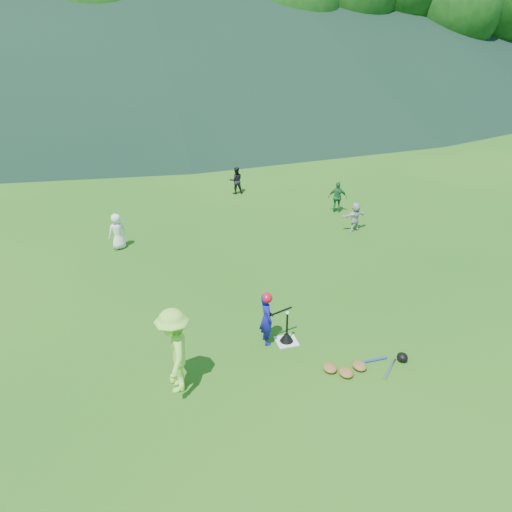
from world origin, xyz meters
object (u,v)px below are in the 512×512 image
at_px(home_plate, 287,341).
at_px(adult_coach, 174,351).
at_px(fielder_d, 355,217).
at_px(batting_tee, 287,337).
at_px(fielder_c, 338,197).
at_px(fielder_b, 236,180).
at_px(fielder_a, 117,231).
at_px(batter_child, 267,319).
at_px(equipment_pile, 360,366).

distance_m(home_plate, adult_coach, 2.76).
distance_m(fielder_d, batting_tee, 6.69).
bearing_deg(fielder_c, fielder_b, -22.20).
bearing_deg(fielder_d, adult_coach, 34.54).
bearing_deg(adult_coach, batting_tee, 117.23).
bearing_deg(batting_tee, fielder_b, 82.85).
height_order(fielder_b, batting_tee, fielder_b).
bearing_deg(fielder_d, fielder_a, -13.21).
relative_size(batter_child, fielder_d, 1.24).
bearing_deg(adult_coach, home_plate, 117.23).
bearing_deg(fielder_b, fielder_d, 125.09).
xyz_separation_m(fielder_c, fielder_d, (-0.14, -1.72, -0.07)).
relative_size(home_plate, fielder_c, 0.40).
relative_size(home_plate, fielder_a, 0.41).
height_order(fielder_c, batting_tee, fielder_c).
height_order(fielder_a, equipment_pile, fielder_a).
relative_size(fielder_d, equipment_pile, 0.54).
height_order(batter_child, fielder_a, batter_child).
height_order(adult_coach, batting_tee, adult_coach).
bearing_deg(fielder_d, home_plate, 43.71).
bearing_deg(equipment_pile, fielder_a, 122.10).
relative_size(fielder_c, fielder_d, 1.15).
xyz_separation_m(adult_coach, batting_tee, (2.48, 0.85, -0.73)).
bearing_deg(fielder_b, batting_tee, 86.54).
distance_m(batter_child, fielder_d, 6.87).
relative_size(adult_coach, equipment_pile, 0.96).
relative_size(fielder_a, equipment_pile, 0.62).
xyz_separation_m(batter_child, equipment_pile, (1.55, -1.38, -0.53)).
height_order(home_plate, fielder_b, fielder_b).
xyz_separation_m(batter_child, batting_tee, (0.43, -0.11, -0.47)).
xyz_separation_m(fielder_c, equipment_pile, (-3.12, -8.25, -0.49)).
bearing_deg(fielder_c, home_plate, 81.21).
distance_m(batter_child, batting_tee, 0.64).
xyz_separation_m(fielder_d, equipment_pile, (-2.98, -6.54, -0.42)).
height_order(fielder_a, fielder_d, fielder_a).
bearing_deg(home_plate, batting_tee, 0.00).
distance_m(fielder_c, fielder_d, 1.72).
relative_size(home_plate, batter_child, 0.38).
height_order(home_plate, equipment_pile, equipment_pile).
xyz_separation_m(home_plate, fielder_c, (4.25, 6.99, 0.55)).
distance_m(batter_child, fielder_c, 8.32).
distance_m(fielder_b, fielder_c, 4.22).
bearing_deg(fielder_b, adult_coach, 74.64).
relative_size(home_plate, fielder_d, 0.47).
height_order(batter_child, batting_tee, batter_child).
relative_size(batting_tee, equipment_pile, 0.38).
relative_size(batter_child, fielder_c, 1.07).
bearing_deg(fielder_b, batter_child, 84.02).
relative_size(home_plate, adult_coach, 0.26).
distance_m(home_plate, batter_child, 0.73).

